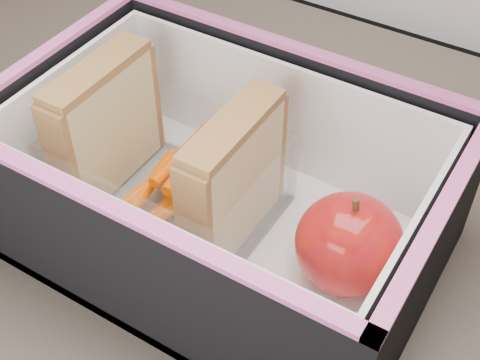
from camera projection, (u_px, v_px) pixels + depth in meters
The scene contains 8 objects.
kitchen_table at pixel (298, 331), 0.58m from camera, with size 1.20×0.80×0.75m.
lunch_bag at pixel (225, 173), 0.49m from camera, with size 0.32×0.29×0.32m.
plastic_tub at pixel (169, 174), 0.52m from camera, with size 0.17×0.12×0.07m, color white, non-canonical shape.
sandwich_left at pixel (105, 125), 0.53m from camera, with size 0.03×0.10×0.11m.
sandwich_right at pixel (233, 180), 0.48m from camera, with size 0.03×0.10×0.11m.
carrot_sticks at pixel (166, 187), 0.53m from camera, with size 0.05×0.13×0.03m.
paper_napkin at pixel (337, 273), 0.49m from camera, with size 0.07×0.08×0.01m, color white.
red_apple at pixel (349, 244), 0.46m from camera, with size 0.10×0.10×0.08m.
Camera 1 is at (0.13, -0.30, 1.16)m, focal length 50.00 mm.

